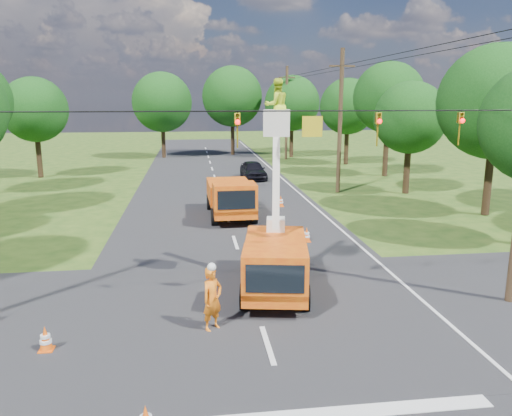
{
  "coord_description": "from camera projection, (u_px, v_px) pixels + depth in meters",
  "views": [
    {
      "loc": [
        -1.93,
        -12.4,
        6.67
      ],
      "look_at": [
        0.44,
        5.84,
        2.6
      ],
      "focal_mm": 35.0,
      "sensor_mm": 36.0,
      "label": 1
    }
  ],
  "objects": [
    {
      "name": "ground",
      "position": [
        222.0,
        201.0,
        33.06
      ],
      "size": [
        140.0,
        140.0,
        0.0
      ],
      "primitive_type": "plane",
      "color": "#254615",
      "rests_on": "ground"
    },
    {
      "name": "road_main",
      "position": [
        222.0,
        201.0,
        33.06
      ],
      "size": [
        12.0,
        100.0,
        0.06
      ],
      "primitive_type": "cube",
      "color": "black",
      "rests_on": "ground"
    },
    {
      "name": "road_cross",
      "position": [
        258.0,
        315.0,
        15.63
      ],
      "size": [
        56.0,
        10.0,
        0.07
      ],
      "primitive_type": "cube",
      "color": "black",
      "rests_on": "ground"
    },
    {
      "name": "edge_line",
      "position": [
        305.0,
        199.0,
        33.76
      ],
      "size": [
        0.12,
        90.0,
        0.02
      ],
      "primitive_type": "cube",
      "color": "silver",
      "rests_on": "ground"
    },
    {
      "name": "bucket_truck",
      "position": [
        275.0,
        248.0,
        17.29
      ],
      "size": [
        2.96,
        5.8,
        7.3
      ],
      "rotation": [
        0.0,
        0.0,
        -0.17
      ],
      "color": "orange",
      "rests_on": "ground"
    },
    {
      "name": "second_truck",
      "position": [
        231.0,
        197.0,
        28.19
      ],
      "size": [
        2.58,
        6.2,
        2.29
      ],
      "rotation": [
        0.0,
        0.0,
        0.02
      ],
      "color": "orange",
      "rests_on": "ground"
    },
    {
      "name": "ground_worker",
      "position": [
        212.0,
        299.0,
        14.47
      ],
      "size": [
        0.83,
        0.8,
        1.91
      ],
      "primitive_type": "imported",
      "rotation": [
        0.0,
        0.0,
        0.71
      ],
      "color": "orange",
      "rests_on": "ground"
    },
    {
      "name": "distant_car",
      "position": [
        253.0,
        170.0,
        41.72
      ],
      "size": [
        2.07,
        4.56,
        1.52
      ],
      "primitive_type": "imported",
      "rotation": [
        0.0,
        0.0,
        0.06
      ],
      "color": "black",
      "rests_on": "ground"
    },
    {
      "name": "traffic_cone_2",
      "position": [
        250.0,
        246.0,
        21.68
      ],
      "size": [
        0.38,
        0.38,
        0.71
      ],
      "color": "#EE560C",
      "rests_on": "ground"
    },
    {
      "name": "traffic_cone_3",
      "position": [
        307.0,
        235.0,
        23.49
      ],
      "size": [
        0.38,
        0.38,
        0.71
      ],
      "color": "#EE560C",
      "rests_on": "ground"
    },
    {
      "name": "traffic_cone_4",
      "position": [
        46.0,
        339.0,
        13.35
      ],
      "size": [
        0.38,
        0.38,
        0.71
      ],
      "color": "#EE560C",
      "rests_on": "ground"
    },
    {
      "name": "traffic_cone_7",
      "position": [
        281.0,
        201.0,
        31.1
      ],
      "size": [
        0.38,
        0.38,
        0.71
      ],
      "color": "#EE560C",
      "rests_on": "ground"
    },
    {
      "name": "pole_right_mid",
      "position": [
        340.0,
        121.0,
        34.96
      ],
      "size": [
        1.8,
        0.3,
        10.0
      ],
      "color": "#4C3823",
      "rests_on": "ground"
    },
    {
      "name": "pole_right_far",
      "position": [
        287.0,
        112.0,
        54.32
      ],
      "size": [
        1.8,
        0.3,
        10.0
      ],
      "color": "#4C3823",
      "rests_on": "ground"
    },
    {
      "name": "signal_span",
      "position": [
        333.0,
        125.0,
        14.63
      ],
      "size": [
        18.0,
        0.29,
        1.07
      ],
      "color": "black",
      "rests_on": "ground"
    },
    {
      "name": "tree_left_f",
      "position": [
        35.0,
        110.0,
        41.58
      ],
      "size": [
        5.4,
        5.4,
        8.4
      ],
      "color": "#382616",
      "rests_on": "ground"
    },
    {
      "name": "tree_right_b",
      "position": [
        496.0,
        102.0,
        27.74
      ],
      "size": [
        6.4,
        6.4,
        9.65
      ],
      "color": "#382616",
      "rests_on": "ground"
    },
    {
      "name": "tree_right_c",
      "position": [
        410.0,
        118.0,
        34.54
      ],
      "size": [
        5.0,
        5.0,
        7.83
      ],
      "color": "#382616",
      "rests_on": "ground"
    },
    {
      "name": "tree_right_d",
      "position": [
        389.0,
        98.0,
        42.19
      ],
      "size": [
        6.0,
        6.0,
        9.7
      ],
      "color": "#382616",
      "rests_on": "ground"
    },
    {
      "name": "tree_right_e",
      "position": [
        348.0,
        107.0,
        50.0
      ],
      "size": [
        5.6,
        5.6,
        8.63
      ],
      "color": "#382616",
      "rests_on": "ground"
    },
    {
      "name": "tree_far_a",
      "position": [
        162.0,
        102.0,
        55.29
      ],
      "size": [
        6.6,
        6.6,
        9.5
      ],
      "color": "#382616",
      "rests_on": "ground"
    },
    {
      "name": "tree_far_b",
      "position": [
        232.0,
        97.0,
        58.1
      ],
      "size": [
        7.0,
        7.0,
        10.32
      ],
      "color": "#382616",
      "rests_on": "ground"
    },
    {
      "name": "tree_far_c",
      "position": [
        292.0,
        103.0,
        56.18
      ],
      "size": [
        6.2,
        6.2,
        9.18
      ],
      "color": "#382616",
      "rests_on": "ground"
    }
  ]
}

